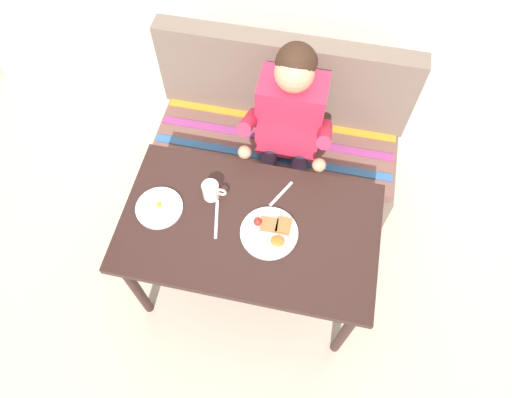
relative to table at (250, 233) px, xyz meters
name	(u,v)px	position (x,y,z in m)	size (l,w,h in m)	color
ground_plane	(251,279)	(0.00, 0.00, -0.65)	(8.00, 8.00, 0.00)	beige
table	(250,233)	(0.00, 0.00, 0.00)	(1.20, 0.70, 0.73)	black
couch	(276,146)	(0.00, 0.76, -0.32)	(1.44, 0.56, 1.00)	#6B594E
person	(288,128)	(0.08, 0.59, 0.09)	(0.45, 0.61, 1.21)	#C52643
plate_breakfast	(270,232)	(0.10, -0.02, 0.09)	(0.27, 0.27, 0.05)	white
plate_eggs	(159,208)	(-0.43, 0.00, 0.09)	(0.22, 0.22, 0.04)	white
coffee_mug	(211,190)	(-0.21, 0.12, 0.13)	(0.12, 0.08, 0.09)	white
fork	(281,194)	(0.11, 0.20, 0.08)	(0.01, 0.17, 0.01)	silver
knife	(216,219)	(-0.16, 0.00, 0.08)	(0.01, 0.20, 0.01)	silver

